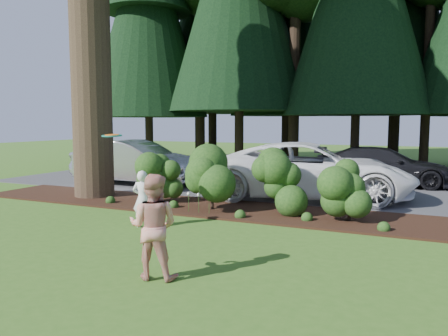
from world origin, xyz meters
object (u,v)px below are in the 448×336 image
Objects in this scene: car_dark_suv at (383,166)px; frisbee at (112,135)px; car_white_suv at (310,170)px; child at (143,199)px; car_silver_wagon at (136,162)px; adult at (153,226)px.

frisbee reaches higher than car_dark_suv.
car_dark_suv is at bearing -35.97° from car_white_suv.
car_dark_suv is 10.18m from child.
car_silver_wagon reaches higher than child.
child is (-4.40, -9.17, -0.09)m from car_dark_suv.
child is at bearing 148.34° from car_dark_suv.
car_silver_wagon reaches higher than car_dark_suv.
car_silver_wagon is 3.14× the size of adult.
car_white_suv is 4.81× the size of child.
child is 3.33m from adult.
car_dark_suv is 3.78× the size of child.
adult is (2.04, -2.63, 0.15)m from child.
adult reaches higher than car_dark_suv.
car_white_suv reaches higher than adult.
car_white_suv is (6.78, -0.39, 0.04)m from car_silver_wagon.
car_white_suv reaches higher than car_silver_wagon.
child is at bearing -65.06° from adult.
car_dark_suv is 12.04m from adult.
car_silver_wagon is at bearing -63.99° from child.
car_silver_wagon is 1.03× the size of car_dark_suv.
car_silver_wagon is at bearing 121.37° from frisbee.
child is (4.20, -5.59, -0.21)m from car_silver_wagon.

